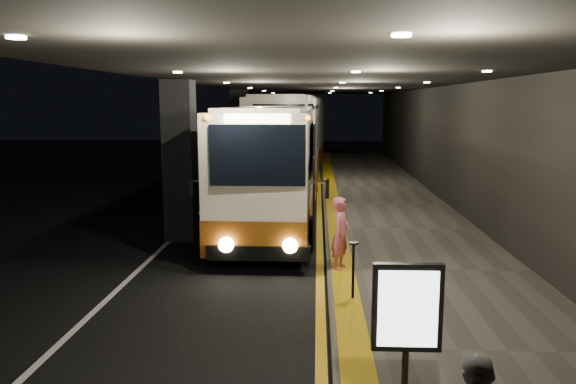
{
  "coord_description": "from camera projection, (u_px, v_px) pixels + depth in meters",
  "views": [
    {
      "loc": [
        2.27,
        -11.15,
        3.79
      ],
      "look_at": [
        1.58,
        1.91,
        1.7
      ],
      "focal_mm": 35.0,
      "sensor_mm": 36.0,
      "label": 1
    }
  ],
  "objects": [
    {
      "name": "ground",
      "position": [
        208.0,
        286.0,
        11.71
      ],
      "size": [
        90.0,
        90.0,
        0.0
      ],
      "primitive_type": "plane",
      "color": "black"
    },
    {
      "name": "lane_line_white",
      "position": [
        180.0,
        231.0,
        16.74
      ],
      "size": [
        0.12,
        50.0,
        0.01
      ],
      "primitive_type": "cube",
      "color": "silver",
      "rests_on": "ground"
    },
    {
      "name": "kerb_stripe_yellow",
      "position": [
        320.0,
        232.0,
        16.52
      ],
      "size": [
        0.18,
        50.0,
        0.01
      ],
      "primitive_type": "cube",
      "color": "gold",
      "rests_on": "ground"
    },
    {
      "name": "sidewalk",
      "position": [
        402.0,
        231.0,
        16.39
      ],
      "size": [
        4.5,
        50.0,
        0.15
      ],
      "primitive_type": "cube",
      "color": "#514C44",
      "rests_on": "ground"
    },
    {
      "name": "tactile_strip",
      "position": [
        337.0,
        228.0,
        16.47
      ],
      "size": [
        0.5,
        50.0,
        0.01
      ],
      "primitive_type": "cube",
      "color": "gold",
      "rests_on": "sidewalk"
    },
    {
      "name": "terminal_wall",
      "position": [
        485.0,
        131.0,
        15.81
      ],
      "size": [
        0.1,
        50.0,
        6.0
      ],
      "primitive_type": "cube",
      "color": "black",
      "rests_on": "ground"
    },
    {
      "name": "support_columns",
      "position": [
        180.0,
        161.0,
        15.39
      ],
      "size": [
        0.8,
        24.8,
        4.4
      ],
      "color": "black",
      "rests_on": "ground"
    },
    {
      "name": "canopy",
      "position": [
        326.0,
        73.0,
        15.79
      ],
      "size": [
        9.0,
        50.0,
        0.4
      ],
      "primitive_type": "cube",
      "color": "black",
      "rests_on": "support_columns"
    },
    {
      "name": "coach_main",
      "position": [
        277.0,
        169.0,
        17.67
      ],
      "size": [
        2.59,
        11.5,
        3.57
      ],
      "rotation": [
        0.0,
        0.0,
        -0.02
      ],
      "color": "beige",
      "rests_on": "ground"
    },
    {
      "name": "coach_second",
      "position": [
        291.0,
        141.0,
        27.84
      ],
      "size": [
        3.39,
        12.85,
        4.0
      ],
      "rotation": [
        0.0,
        0.0,
        -0.06
      ],
      "color": "beige",
      "rests_on": "ground"
    },
    {
      "name": "passenger_boarding",
      "position": [
        341.0,
        233.0,
        12.29
      ],
      "size": [
        0.57,
        0.69,
        1.61
      ],
      "primitive_type": "imported",
      "rotation": [
        0.0,
        0.0,
        1.21
      ],
      "color": "#C65C66",
      "rests_on": "sidewalk"
    },
    {
      "name": "info_sign",
      "position": [
        407.0,
        310.0,
        6.67
      ],
      "size": [
        0.84,
        0.13,
        1.77
      ],
      "rotation": [
        0.0,
        0.0,
        0.01
      ],
      "color": "black",
      "rests_on": "sidewalk"
    },
    {
      "name": "stanchion_post",
      "position": [
        353.0,
        271.0,
        10.46
      ],
      "size": [
        0.05,
        0.05,
        1.07
      ],
      "primitive_type": "cylinder",
      "color": "black",
      "rests_on": "sidewalk"
    }
  ]
}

